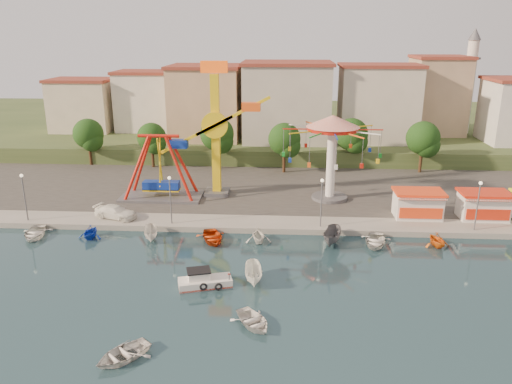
# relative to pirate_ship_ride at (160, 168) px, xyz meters

# --- Properties ---
(ground) EXTENTS (200.00, 200.00, 0.00)m
(ground) POSITION_rel_pirate_ship_ride_xyz_m (11.15, -21.66, -4.39)
(ground) COLOR #152F3B
(ground) RESTS_ON ground
(quay_deck) EXTENTS (200.00, 100.00, 0.60)m
(quay_deck) POSITION_rel_pirate_ship_ride_xyz_m (11.15, 40.34, -4.09)
(quay_deck) COLOR #9E998E
(quay_deck) RESTS_ON ground
(asphalt_pad) EXTENTS (90.00, 28.00, 0.01)m
(asphalt_pad) POSITION_rel_pirate_ship_ride_xyz_m (11.15, 8.34, -3.79)
(asphalt_pad) COLOR #4C4944
(asphalt_pad) RESTS_ON quay_deck
(hill_terrace) EXTENTS (200.00, 60.00, 3.00)m
(hill_terrace) POSITION_rel_pirate_ship_ride_xyz_m (11.15, 45.34, -2.89)
(hill_terrace) COLOR #384C26
(hill_terrace) RESTS_ON ground
(pirate_ship_ride) EXTENTS (10.00, 5.00, 8.00)m
(pirate_ship_ride) POSITION_rel_pirate_ship_ride_xyz_m (0.00, 0.00, 0.00)
(pirate_ship_ride) COLOR #59595E
(pirate_ship_ride) RESTS_ON quay_deck
(kamikaze_tower) EXTENTS (9.05, 3.10, 16.50)m
(kamikaze_tower) POSITION_rel_pirate_ship_ride_xyz_m (7.19, 1.49, 3.93)
(kamikaze_tower) COLOR #59595E
(kamikaze_tower) RESTS_ON quay_deck
(wave_swinger) EXTENTS (11.60, 11.60, 10.40)m
(wave_swinger) POSITION_rel_pirate_ship_ride_xyz_m (20.86, 0.70, 3.80)
(wave_swinger) COLOR #59595E
(wave_swinger) RESTS_ON quay_deck
(booth_left) EXTENTS (5.40, 3.78, 3.08)m
(booth_left) POSITION_rel_pirate_ship_ride_xyz_m (30.07, -5.18, -2.23)
(booth_left) COLOR white
(booth_left) RESTS_ON quay_deck
(booth_mid) EXTENTS (5.40, 3.78, 3.08)m
(booth_mid) POSITION_rel_pirate_ship_ride_xyz_m (37.17, -5.18, -2.23)
(booth_mid) COLOR white
(booth_mid) RESTS_ON quay_deck
(lamp_post_0) EXTENTS (0.14, 0.14, 5.00)m
(lamp_post_0) POSITION_rel_pirate_ship_ride_xyz_m (-12.85, -8.66, -1.29)
(lamp_post_0) COLOR #59595E
(lamp_post_0) RESTS_ON quay_deck
(lamp_post_1) EXTENTS (0.14, 0.14, 5.00)m
(lamp_post_1) POSITION_rel_pirate_ship_ride_xyz_m (3.15, -8.66, -1.29)
(lamp_post_1) COLOR #59595E
(lamp_post_1) RESTS_ON quay_deck
(lamp_post_2) EXTENTS (0.14, 0.14, 5.00)m
(lamp_post_2) POSITION_rel_pirate_ship_ride_xyz_m (19.15, -8.66, -1.29)
(lamp_post_2) COLOR #59595E
(lamp_post_2) RESTS_ON quay_deck
(lamp_post_3) EXTENTS (0.14, 0.14, 5.00)m
(lamp_post_3) POSITION_rel_pirate_ship_ride_xyz_m (35.15, -8.66, -1.29)
(lamp_post_3) COLOR #59595E
(lamp_post_3) RESTS_ON quay_deck
(tree_0) EXTENTS (4.60, 4.60, 7.19)m
(tree_0) POSITION_rel_pirate_ship_ride_xyz_m (-14.85, 15.31, 1.08)
(tree_0) COLOR #382314
(tree_0) RESTS_ON quay_deck
(tree_1) EXTENTS (4.35, 4.35, 6.80)m
(tree_1) POSITION_rel_pirate_ship_ride_xyz_m (-4.85, 14.58, 0.81)
(tree_1) COLOR #382314
(tree_1) RESTS_ON quay_deck
(tree_2) EXTENTS (5.02, 5.02, 7.85)m
(tree_2) POSITION_rel_pirate_ship_ride_xyz_m (5.15, 14.14, 1.52)
(tree_2) COLOR #382314
(tree_2) RESTS_ON quay_deck
(tree_3) EXTENTS (4.68, 4.68, 7.32)m
(tree_3) POSITION_rel_pirate_ship_ride_xyz_m (15.15, 12.70, 1.16)
(tree_3) COLOR #382314
(tree_3) RESTS_ON quay_deck
(tree_4) EXTENTS (4.86, 4.86, 7.60)m
(tree_4) POSITION_rel_pirate_ship_ride_xyz_m (25.15, 15.69, 1.35)
(tree_4) COLOR #382314
(tree_4) RESTS_ON quay_deck
(tree_5) EXTENTS (4.83, 4.83, 7.54)m
(tree_5) POSITION_rel_pirate_ship_ride_xyz_m (35.15, 13.87, 1.31)
(tree_5) COLOR #382314
(tree_5) RESTS_ON quay_deck
(building_0) EXTENTS (9.26, 9.53, 11.87)m
(building_0) POSITION_rel_pirate_ship_ride_xyz_m (-22.22, 24.40, 4.54)
(building_0) COLOR beige
(building_0) RESTS_ON hill_terrace
(building_1) EXTENTS (12.33, 9.01, 8.63)m
(building_1) POSITION_rel_pirate_ship_ride_xyz_m (-10.18, 29.72, 2.92)
(building_1) COLOR silver
(building_1) RESTS_ON hill_terrace
(building_2) EXTENTS (11.95, 9.28, 11.23)m
(building_2) POSITION_rel_pirate_ship_ride_xyz_m (2.97, 30.30, 4.22)
(building_2) COLOR tan
(building_2) RESTS_ON hill_terrace
(building_3) EXTENTS (12.59, 10.50, 9.20)m
(building_3) POSITION_rel_pirate_ship_ride_xyz_m (16.76, 27.14, 3.20)
(building_3) COLOR beige
(building_3) RESTS_ON hill_terrace
(building_4) EXTENTS (10.75, 9.23, 9.24)m
(building_4) POSITION_rel_pirate_ship_ride_xyz_m (30.22, 30.54, 3.22)
(building_4) COLOR beige
(building_4) RESTS_ON hill_terrace
(building_5) EXTENTS (12.77, 10.96, 11.21)m
(building_5) POSITION_rel_pirate_ship_ride_xyz_m (43.52, 28.67, 4.21)
(building_5) COLOR tan
(building_5) RESTS_ON hill_terrace
(minaret) EXTENTS (2.80, 2.80, 18.00)m
(minaret) POSITION_rel_pirate_ship_ride_xyz_m (47.15, 32.34, 8.15)
(minaret) COLOR silver
(minaret) RESTS_ON hill_terrace
(cabin_motorboat) EXTENTS (4.71, 2.82, 1.55)m
(cabin_motorboat) POSITION_rel_pirate_ship_ride_xyz_m (8.64, -21.23, -3.98)
(cabin_motorboat) COLOR white
(cabin_motorboat) RESTS_ON ground
(rowboat_a) EXTENTS (4.16, 4.48, 0.76)m
(rowboat_a) POSITION_rel_pirate_ship_ride_xyz_m (13.14, -26.90, -4.02)
(rowboat_a) COLOR white
(rowboat_a) RESTS_ON ground
(rowboat_b) EXTENTS (4.55, 4.65, 0.79)m
(rowboat_b) POSITION_rel_pirate_ship_ride_xyz_m (4.91, -31.30, -4.00)
(rowboat_b) COLOR silver
(rowboat_b) RESTS_ON ground
(skiff) EXTENTS (1.85, 4.02, 1.50)m
(skiff) POSITION_rel_pirate_ship_ride_xyz_m (12.78, -20.33, -3.64)
(skiff) COLOR white
(skiff) RESTS_ON ground
(van) EXTENTS (5.17, 3.29, 1.40)m
(van) POSITION_rel_pirate_ship_ride_xyz_m (-3.40, -7.43, -3.10)
(van) COLOR white
(van) RESTS_ON quay_deck
(moored_boat_0) EXTENTS (3.78, 4.72, 0.87)m
(moored_boat_0) POSITION_rel_pirate_ship_ride_xyz_m (-10.56, -11.86, -3.96)
(moored_boat_0) COLOR white
(moored_boat_0) RESTS_ON ground
(moored_boat_1) EXTENTS (2.55, 2.90, 1.46)m
(moored_boat_1) POSITION_rel_pirate_ship_ride_xyz_m (-4.64, -11.86, -3.67)
(moored_boat_1) COLOR #153ABC
(moored_boat_1) RESTS_ON ground
(moored_boat_2) EXTENTS (2.13, 3.75, 1.37)m
(moored_boat_2) POSITION_rel_pirate_ship_ride_xyz_m (1.72, -11.86, -3.71)
(moored_boat_2) COLOR silver
(moored_boat_2) RESTS_ON ground
(moored_boat_3) EXTENTS (4.09, 4.86, 0.86)m
(moored_boat_3) POSITION_rel_pirate_ship_ride_xyz_m (8.02, -11.86, -3.96)
(moored_boat_3) COLOR #C93F10
(moored_boat_3) RESTS_ON ground
(moored_boat_4) EXTENTS (3.01, 3.34, 1.57)m
(moored_boat_4) POSITION_rel_pirate_ship_ride_xyz_m (12.71, -11.86, -3.61)
(moored_boat_4) COLOR white
(moored_boat_4) RESTS_ON ground
(moored_boat_5) EXTENTS (2.63, 4.46, 1.62)m
(moored_boat_5) POSITION_rel_pirate_ship_ride_xyz_m (20.13, -11.86, -3.58)
(moored_boat_5) COLOR #5B5B60
(moored_boat_5) RESTS_ON ground
(moored_boat_6) EXTENTS (3.91, 4.82, 0.88)m
(moored_boat_6) POSITION_rel_pirate_ship_ride_xyz_m (24.40, -11.86, -3.95)
(moored_boat_6) COLOR silver
(moored_boat_6) RESTS_ON ground
(moored_boat_7) EXTENTS (3.03, 3.31, 1.48)m
(moored_boat_7) POSITION_rel_pirate_ship_ride_xyz_m (30.45, -11.86, -3.65)
(moored_boat_7) COLOR orange
(moored_boat_7) RESTS_ON ground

